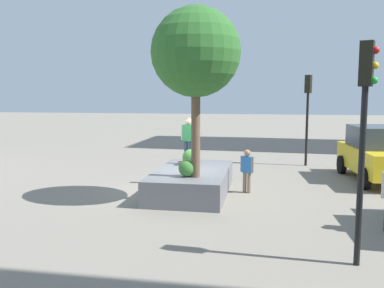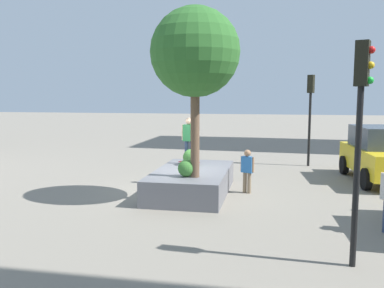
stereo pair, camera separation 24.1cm
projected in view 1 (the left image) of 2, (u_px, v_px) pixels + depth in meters
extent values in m
plane|color=gray|center=(185.00, 192.00, 14.32)|extent=(120.00, 120.00, 0.00)
cube|color=slate|center=(192.00, 181.00, 14.09)|extent=(4.52, 2.45, 0.82)
cylinder|color=brown|center=(196.00, 128.00, 12.62)|extent=(0.28, 0.28, 3.12)
sphere|color=#2D6628|center=(196.00, 52.00, 12.35)|extent=(2.75, 2.75, 2.75)
sphere|color=#3D7A33|center=(191.00, 157.00, 14.93)|extent=(0.60, 0.60, 0.60)
sphere|color=#3D7A33|center=(187.00, 168.00, 12.83)|extent=(0.54, 0.54, 0.54)
cube|color=#A51E1E|center=(188.00, 162.00, 15.25)|extent=(0.33, 0.82, 0.02)
sphere|color=beige|center=(196.00, 163.00, 15.26)|extent=(0.06, 0.06, 0.06)
sphere|color=beige|center=(194.00, 164.00, 15.10)|extent=(0.06, 0.06, 0.06)
sphere|color=beige|center=(183.00, 162.00, 15.42)|extent=(0.06, 0.06, 0.06)
sphere|color=beige|center=(181.00, 163.00, 15.26)|extent=(0.06, 0.06, 0.06)
cylinder|color=navy|center=(186.00, 151.00, 15.23)|extent=(0.14, 0.14, 0.79)
cylinder|color=navy|center=(191.00, 152.00, 15.19)|extent=(0.14, 0.14, 0.79)
cube|color=#338C4C|center=(188.00, 133.00, 15.12)|extent=(0.21, 0.45, 0.62)
cylinder|color=#D8AD8C|center=(182.00, 132.00, 15.17)|extent=(0.10, 0.10, 0.58)
cylinder|color=#D8AD8C|center=(195.00, 132.00, 15.07)|extent=(0.10, 0.10, 0.58)
sphere|color=#D8AD8C|center=(188.00, 121.00, 15.07)|extent=(0.26, 0.26, 0.26)
cube|color=gold|center=(378.00, 160.00, 16.02)|extent=(4.81, 2.37, 0.93)
cube|color=#38424C|center=(377.00, 137.00, 16.14)|extent=(2.75, 1.95, 0.84)
cylinder|color=black|center=(365.00, 178.00, 14.68)|extent=(0.81, 0.30, 0.79)
cylinder|color=black|center=(342.00, 165.00, 17.63)|extent=(0.81, 0.30, 0.79)
cylinder|color=black|center=(361.00, 178.00, 7.94)|extent=(0.12, 0.12, 3.55)
cube|color=black|center=(366.00, 64.00, 7.68)|extent=(0.35, 0.32, 0.85)
sphere|color=red|center=(376.00, 50.00, 7.58)|extent=(0.14, 0.14, 0.14)
sphere|color=gold|center=(375.00, 65.00, 7.61)|extent=(0.14, 0.14, 0.14)
sphere|color=green|center=(374.00, 81.00, 7.64)|extent=(0.14, 0.14, 0.14)
cylinder|color=black|center=(307.00, 130.00, 19.47)|extent=(0.12, 0.12, 3.49)
cube|color=black|center=(308.00, 84.00, 19.21)|extent=(0.34, 0.36, 0.85)
sphere|color=red|center=(310.00, 79.00, 19.30)|extent=(0.14, 0.14, 0.14)
sphere|color=gold|center=(309.00, 85.00, 19.33)|extent=(0.14, 0.14, 0.14)
sphere|color=green|center=(309.00, 91.00, 19.36)|extent=(0.14, 0.14, 0.14)
cylinder|color=#D8AD8C|center=(384.00, 184.00, 10.16)|extent=(0.10, 0.10, 0.61)
cylinder|color=#847056|center=(249.00, 183.00, 14.11)|extent=(0.13, 0.13, 0.72)
cylinder|color=#847056|center=(245.00, 182.00, 14.21)|extent=(0.13, 0.13, 0.72)
cube|color=#2D6BB2|center=(247.00, 164.00, 14.08)|extent=(0.33, 0.44, 0.56)
cylinder|color=#9E7251|center=(253.00, 164.00, 13.96)|extent=(0.09, 0.09, 0.53)
cylinder|color=#9E7251|center=(242.00, 163.00, 14.20)|extent=(0.09, 0.09, 0.53)
sphere|color=#9E7251|center=(247.00, 153.00, 14.04)|extent=(0.24, 0.24, 0.24)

